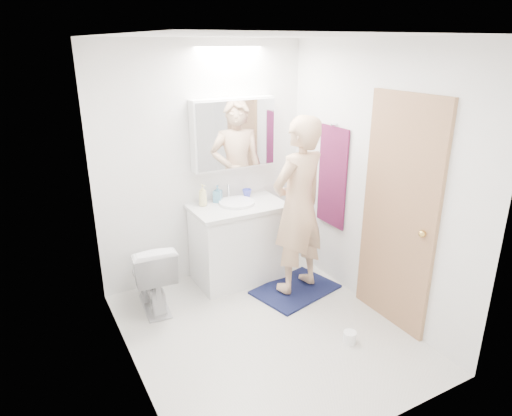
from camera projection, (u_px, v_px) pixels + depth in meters
floor at (265, 331)px, 3.94m from camera, size 2.50×2.50×0.00m
ceiling at (267, 36)px, 3.11m from camera, size 2.50×2.50×0.00m
wall_back at (204, 165)px, 4.55m from camera, size 2.50×0.00×2.50m
wall_front at (379, 266)px, 2.50m from camera, size 2.50×0.00×2.50m
wall_left at (123, 227)px, 3.03m from camera, size 0.00×2.50×2.50m
wall_right at (373, 181)px, 4.02m from camera, size 0.00×2.50×2.50m
vanity_cabinet at (239, 244)px, 4.70m from camera, size 0.90×0.55×0.78m
countertop at (238, 207)px, 4.56m from camera, size 0.95×0.58×0.04m
sink_basin at (237, 203)px, 4.58m from camera, size 0.36×0.36×0.03m
faucet at (229, 191)px, 4.71m from camera, size 0.02×0.02×0.16m
medicine_cabinet at (233, 134)px, 4.52m from camera, size 0.88×0.14×0.70m
mirror_panel at (237, 135)px, 4.46m from camera, size 0.84×0.01×0.66m
toilet at (152, 274)px, 4.19m from camera, size 0.44×0.70×0.68m
bath_rug at (295, 289)px, 4.58m from camera, size 0.91×0.72×0.02m
person at (298, 206)px, 4.27m from camera, size 0.70×0.54×1.71m
door at (398, 215)px, 3.79m from camera, size 0.04×0.80×2.00m
door_knob at (422, 234)px, 3.55m from camera, size 0.06×0.06×0.06m
towel at (332, 177)px, 4.50m from camera, size 0.02×0.42×1.00m
towel_hook at (334, 125)px, 4.31m from camera, size 0.07×0.02×0.02m
soap_bottle_a at (203, 195)px, 4.50m from camera, size 0.11×0.11×0.22m
soap_bottle_b at (218, 194)px, 4.61m from camera, size 0.12×0.12×0.18m
toothbrush_cup at (247, 193)px, 4.76m from camera, size 0.11×0.11×0.09m
toilet_paper_roll at (350, 337)px, 3.77m from camera, size 0.11×0.11×0.10m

